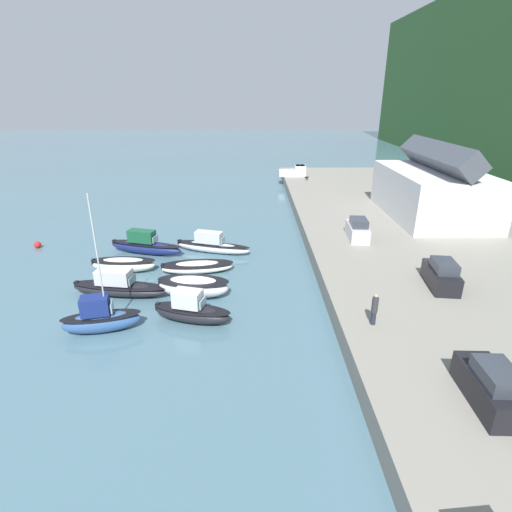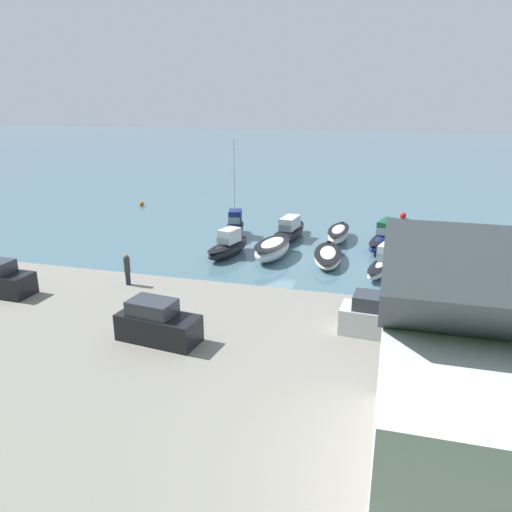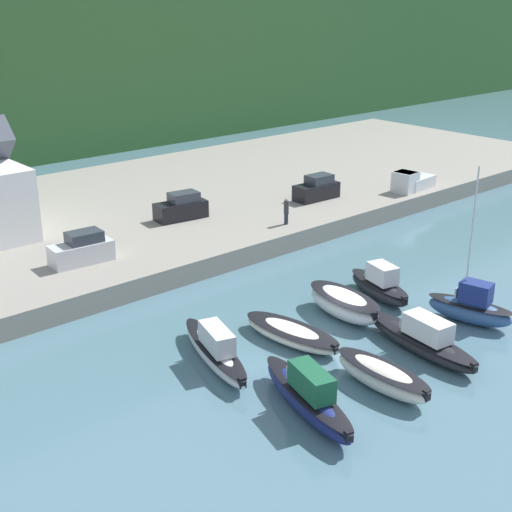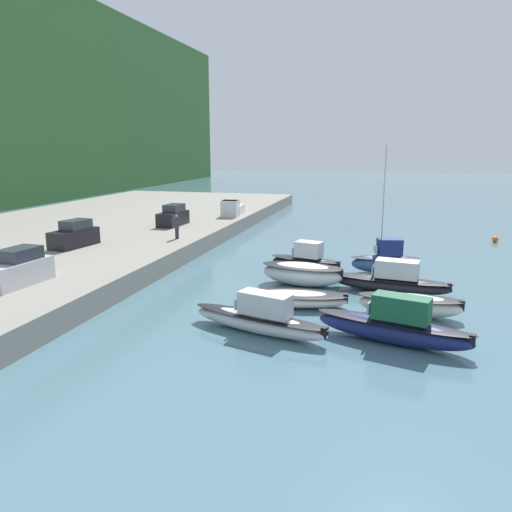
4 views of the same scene
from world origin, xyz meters
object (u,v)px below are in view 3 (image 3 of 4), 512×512
Objects in this scene: pickup_truck_0 at (411,181)px; person_on_quay at (286,211)px; moored_boat_2 at (344,304)px; moored_boat_3 at (380,286)px; moored_boat_0 at (215,350)px; moored_boat_5 at (382,376)px; moored_boat_6 at (422,339)px; parked_car_0 at (181,208)px; moored_boat_1 at (292,334)px; parked_car_2 at (317,189)px; parked_car_1 at (82,250)px; moored_boat_7 at (471,307)px; moored_boat_4 at (308,396)px.

person_on_quay is at bearing 84.64° from pickup_truck_0.
moored_boat_2 is 25.74m from pickup_truck_0.
moored_boat_2 is 1.02× the size of moored_boat_3.
moored_boat_2 is at bearing -118.80° from person_on_quay.
pickup_truck_0 reaches higher than moored_boat_2.
moored_boat_0 is 8.97m from moored_boat_5.
moored_boat_5 is at bearing -159.68° from moored_boat_6.
moored_boat_5 is at bearing -41.95° from moored_boat_0.
parked_car_0 is at bearing 75.56° from moored_boat_0.
person_on_quay is (11.56, 12.73, 2.11)m from moored_boat_1.
moored_boat_5 is at bearing 173.75° from parked_car_0.
moored_boat_3 is at bearing -1.25° from moored_boat_1.
moored_boat_3 is 18.51m from parked_car_2.
moored_boat_1 is 16.48m from parked_car_1.
moored_boat_1 is 11.20m from moored_boat_7.
parked_car_1 is at bearing 121.31° from moored_boat_6.
moored_boat_7 is at bearing 130.79° from pickup_truck_0.
parked_car_2 is at bearing 49.57° from moored_boat_0.
moored_boat_1 is (4.84, -0.90, -0.28)m from moored_boat_0.
moored_boat_3 is at bearing 65.65° from moored_boat_6.
moored_boat_1 is at bearing -160.67° from moored_boat_3.
moored_boat_1 is 1.15× the size of moored_boat_5.
moored_boat_1 is 1.40× the size of pickup_truck_0.
moored_boat_6 is (-4.04, -6.41, -0.08)m from moored_boat_3.
moored_boat_3 reaches higher than moored_boat_1.
parked_car_2 is at bearing 71.91° from moored_boat_3.
moored_boat_7 is 2.23× the size of parked_car_1.
moored_boat_7 is at bearing -95.38° from person_on_quay.
moored_boat_1 is 7.31m from moored_boat_6.
moored_boat_6 is at bearing -152.73° from parked_car_1.
pickup_truck_0 reaches higher than moored_boat_5.
parked_car_1 reaches higher than moored_boat_6.
pickup_truck_0 reaches higher than moored_boat_1.
parked_car_0 reaches higher than person_on_quay.
moored_boat_7 is 2.25× the size of parked_car_2.
moored_boat_2 reaches higher than moored_boat_5.
moored_boat_0 is 1.88× the size of parked_car_1.
pickup_truck_0 reaches higher than moored_boat_6.
moored_boat_5 is (-4.87, -7.06, -0.16)m from moored_boat_2.
moored_boat_4 is (0.32, -6.71, 0.12)m from moored_boat_0.
moored_boat_3 is at bearing -103.81° from person_on_quay.
moored_boat_4 is 24.60m from person_on_quay.
parked_car_2 is 1.99× the size of person_on_quay.
parked_car_0 is 1.03× the size of parked_car_2.
person_on_quay is at bearing 118.62° from parked_car_2.
parked_car_1 is 1.01× the size of parked_car_2.
pickup_truck_0 reaches higher than moored_boat_3.
moored_boat_3 is at bearing 149.44° from parked_car_2.
moored_boat_0 is at bearing -166.20° from moored_boat_3.
moored_boat_7 is at bearing 10.17° from moored_boat_5.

